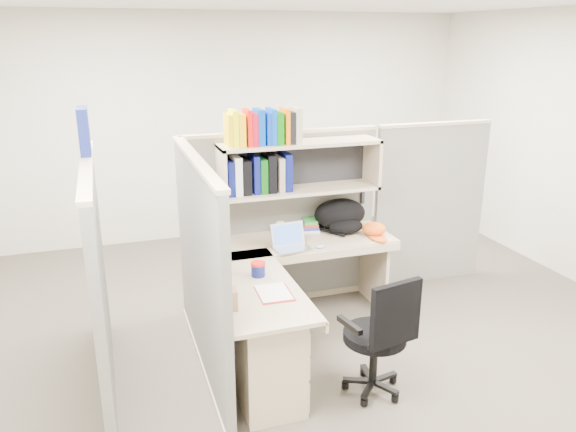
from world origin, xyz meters
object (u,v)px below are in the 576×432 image
object	(u,v)px
backpack	(343,216)
task_chair	(378,354)
laptop	(292,238)
desk	(278,323)
snack_canister	(258,269)

from	to	relation	value
backpack	task_chair	size ratio (longest dim) A/B	0.52
laptop	backpack	world-z (taller)	backpack
backpack	task_chair	world-z (taller)	backpack
laptop	task_chair	bearing A→B (deg)	-81.54
task_chair	backpack	bearing A→B (deg)	76.69
desk	snack_canister	distance (m)	0.42
laptop	backpack	bearing A→B (deg)	22.56
desk	task_chair	distance (m)	0.73
laptop	snack_canister	world-z (taller)	laptop
desk	backpack	size ratio (longest dim) A/B	3.64
desk	task_chair	world-z (taller)	task_chair
backpack	task_chair	distance (m)	1.52
laptop	backpack	xyz separation A→B (m)	(0.58, 0.30, 0.04)
laptop	snack_canister	bearing A→B (deg)	-138.55
backpack	task_chair	xyz separation A→B (m)	(-0.33, -1.38, -0.55)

